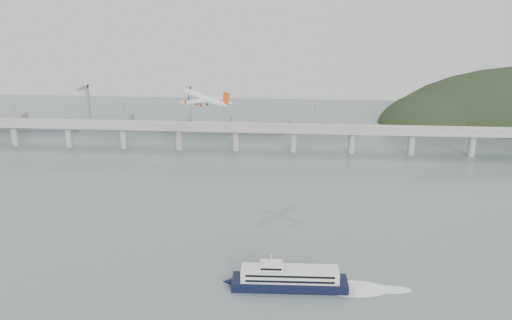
{
  "coord_description": "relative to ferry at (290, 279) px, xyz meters",
  "views": [
    {
      "loc": [
        25.5,
        -251.61,
        129.72
      ],
      "look_at": [
        0.0,
        55.0,
        36.0
      ],
      "focal_mm": 38.0,
      "sensor_mm": 36.0,
      "label": 1
    }
  ],
  "objects": [
    {
      "name": "airliner",
      "position": [
        -57.53,
        112.04,
        62.49
      ],
      "size": [
        37.49,
        35.16,
        11.38
      ],
      "rotation": [
        0.05,
        -0.16,
        2.53
      ],
      "color": "white",
      "rests_on": "ground"
    },
    {
      "name": "bridge",
      "position": [
        -23.67,
        228.05,
        13.16
      ],
      "size": [
        800.0,
        22.0,
        23.9
      ],
      "color": "#979794",
      "rests_on": "ground"
    },
    {
      "name": "ground",
      "position": [
        -22.52,
        28.05,
        -4.49
      ],
      "size": [
        900.0,
        900.0,
        0.0
      ],
      "primitive_type": "plane",
      "color": "slate",
      "rests_on": "ground"
    },
    {
      "name": "distant_fleet",
      "position": [
        -177.87,
        293.13,
        1.73
      ],
      "size": [
        453.0,
        60.9,
        40.0
      ],
      "color": "slate",
      "rests_on": "ground"
    },
    {
      "name": "ferry",
      "position": [
        0.0,
        0.0,
        0.0
      ],
      "size": [
        87.81,
        16.58,
        16.56
      ],
      "rotation": [
        0.0,
        0.0,
        0.04
      ],
      "color": "black",
      "rests_on": "ground"
    }
  ]
}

